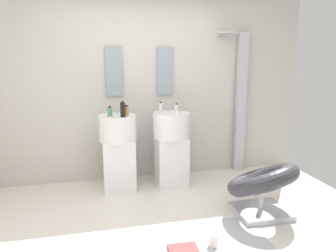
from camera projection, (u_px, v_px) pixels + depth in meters
The scene contains 16 objects.
ground_plane at pixel (166, 234), 3.11m from camera, with size 4.80×3.60×0.04m, color silver.
rear_partition at pixel (139, 86), 4.41m from camera, with size 4.80×0.10×2.60m, color beige.
pedestal_sink_left at pixel (118, 149), 4.06m from camera, with size 0.48×0.48×1.08m.
pedestal_sink_right at pixel (171, 146), 4.22m from camera, with size 0.48×0.48×1.08m.
vanity_mirror_left at pixel (114, 72), 4.22m from camera, with size 0.22×0.03×0.65m, color #8C9EA8.
vanity_mirror_right at pixel (165, 71), 4.38m from camera, with size 0.22×0.03×0.65m, color #8C9EA8.
shower_column at pixel (240, 100), 4.67m from camera, with size 0.49×0.24×2.05m.
lounge_chair at pixel (262, 184), 3.41m from camera, with size 1.08×1.08×0.65m.
area_rug at pixel (207, 246), 2.86m from camera, with size 1.19×0.87×0.01m, color #B2B2B7.
magazine_red at pixel (183, 250), 2.77m from camera, with size 0.26×0.19×0.03m, color #B73838.
coffee_mug at pixel (214, 240), 2.85m from camera, with size 0.08×0.08×0.11m, color white.
soap_bottle_black at pixel (123, 110), 3.81m from camera, with size 0.06×0.06×0.19m.
soap_bottle_clear at pixel (161, 108), 4.04m from camera, with size 0.04×0.04×0.16m.
soap_bottle_green at pixel (110, 112), 3.88m from camera, with size 0.06×0.06×0.13m.
soap_bottle_white at pixel (176, 110), 3.97m from camera, with size 0.04×0.04×0.15m.
soap_bottle_amber at pixel (126, 111), 3.90m from camera, with size 0.06×0.06×0.14m.
Camera 1 is at (-0.63, -2.75, 1.65)m, focal length 33.81 mm.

